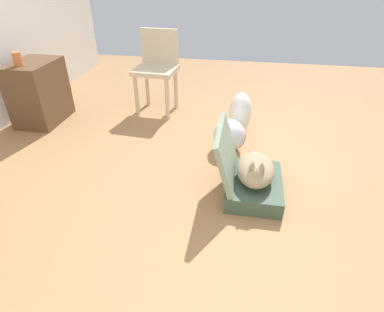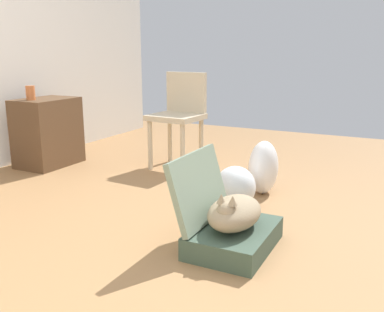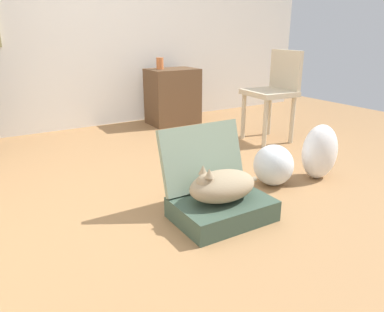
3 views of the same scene
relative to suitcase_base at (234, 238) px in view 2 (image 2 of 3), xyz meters
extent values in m
plane|color=#9E7247|center=(-0.05, 0.48, -0.06)|extent=(7.68, 7.68, 0.00)
cube|color=#384C3D|center=(0.00, 0.00, 0.00)|extent=(0.57, 0.42, 0.13)
cube|color=gray|center=(0.00, 0.22, 0.27)|extent=(0.57, 0.15, 0.41)
ellipsoid|color=#998466|center=(0.00, 0.00, 0.15)|extent=(0.43, 0.28, 0.18)
sphere|color=#998466|center=(-0.12, 0.00, 0.19)|extent=(0.12, 0.12, 0.12)
cone|color=#998466|center=(-0.12, -0.03, 0.27)|extent=(0.05, 0.05, 0.05)
cone|color=#998466|center=(-0.12, 0.03, 0.27)|extent=(0.05, 0.05, 0.05)
cylinder|color=#998466|center=(0.19, 0.04, 0.11)|extent=(0.20, 0.03, 0.07)
ellipsoid|color=silver|center=(0.64, 0.24, 0.09)|extent=(0.29, 0.30, 0.30)
ellipsoid|color=white|center=(1.03, 0.16, 0.15)|extent=(0.31, 0.23, 0.43)
cube|color=brown|center=(0.92, 2.33, 0.27)|extent=(0.59, 0.41, 0.66)
cylinder|color=#CC6B38|center=(0.77, 2.36, 0.66)|extent=(0.08, 0.08, 0.13)
cylinder|color=beige|center=(1.23, 1.34, 0.17)|extent=(0.04, 0.04, 0.47)
cylinder|color=beige|center=(1.20, 0.97, 0.17)|extent=(0.04, 0.04, 0.47)
cylinder|color=beige|center=(1.57, 1.31, 0.17)|extent=(0.04, 0.04, 0.47)
cylinder|color=beige|center=(1.54, 0.95, 0.17)|extent=(0.04, 0.04, 0.47)
cube|color=beige|center=(1.39, 1.14, 0.43)|extent=(0.45, 0.48, 0.05)
cube|color=beige|center=(1.58, 1.13, 0.65)|extent=(0.07, 0.43, 0.39)
camera|label=1|loc=(-2.00, 0.13, 1.48)|focal=29.47mm
camera|label=2|loc=(-2.15, -0.82, 1.05)|focal=40.32mm
camera|label=3|loc=(-1.20, -1.64, 1.03)|focal=34.66mm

